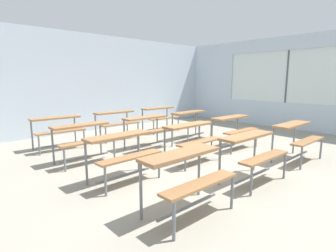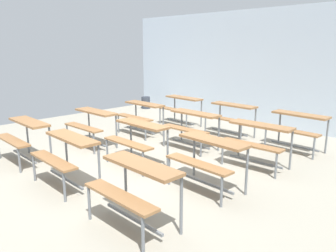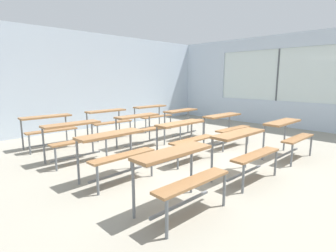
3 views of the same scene
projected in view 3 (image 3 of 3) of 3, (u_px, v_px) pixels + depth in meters
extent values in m
cube|color=gray|center=(189.00, 161.00, 5.23)|extent=(10.00, 9.00, 0.05)
cube|color=silver|center=(81.00, 81.00, 8.12)|extent=(10.00, 0.12, 3.00)
cube|color=silver|center=(290.00, 115.00, 8.57)|extent=(0.12, 9.00, 0.85)
cube|color=silver|center=(296.00, 40.00, 8.15)|extent=(0.12, 9.00, 0.45)
cube|color=silver|center=(205.00, 76.00, 10.85)|extent=(0.12, 1.90, 1.70)
cube|color=silver|center=(278.00, 75.00, 8.70)|extent=(0.02, 4.20, 1.70)
cube|color=#4C5156|center=(278.00, 75.00, 8.70)|extent=(0.06, 0.05, 1.70)
cube|color=olive|center=(173.00, 152.00, 3.15)|extent=(1.10, 0.33, 0.04)
cube|color=olive|center=(193.00, 182.00, 2.98)|extent=(1.10, 0.23, 0.03)
cylinder|color=slate|center=(133.00, 189.00, 2.98)|extent=(0.04, 0.04, 0.72)
cylinder|color=slate|center=(191.00, 168.00, 3.66)|extent=(0.04, 0.04, 0.72)
cylinder|color=slate|center=(167.00, 218.00, 2.61)|extent=(0.04, 0.04, 0.44)
cylinder|color=slate|center=(224.00, 189.00, 3.29)|extent=(0.04, 0.04, 0.44)
cube|color=slate|center=(181.00, 204.00, 3.17)|extent=(1.00, 0.04, 0.03)
cube|color=olive|center=(239.00, 134.00, 4.20)|extent=(1.11, 0.34, 0.04)
cube|color=olive|center=(256.00, 155.00, 4.02)|extent=(1.10, 0.24, 0.03)
cylinder|color=slate|center=(212.00, 160.00, 4.03)|extent=(0.04, 0.04, 0.72)
cylinder|color=slate|center=(246.00, 148.00, 4.70)|extent=(0.04, 0.04, 0.72)
cylinder|color=slate|center=(243.00, 178.00, 3.66)|extent=(0.04, 0.04, 0.44)
cylinder|color=slate|center=(276.00, 163.00, 4.33)|extent=(0.04, 0.04, 0.44)
cube|color=slate|center=(245.00, 173.00, 4.21)|extent=(1.00, 0.05, 0.03)
cube|color=olive|center=(283.00, 122.00, 5.31)|extent=(1.10, 0.33, 0.04)
cube|color=olive|center=(298.00, 138.00, 5.13)|extent=(1.10, 0.23, 0.03)
cylinder|color=slate|center=(264.00, 142.00, 5.13)|extent=(0.04, 0.04, 0.72)
cylinder|color=slate|center=(285.00, 135.00, 5.81)|extent=(0.04, 0.04, 0.72)
cylinder|color=slate|center=(292.00, 155.00, 4.77)|extent=(0.04, 0.04, 0.44)
cylinder|color=slate|center=(311.00, 145.00, 5.45)|extent=(0.04, 0.04, 0.44)
cube|color=slate|center=(287.00, 153.00, 5.32)|extent=(1.00, 0.04, 0.03)
cube|color=olive|center=(110.00, 135.00, 4.14)|extent=(1.11, 0.35, 0.04)
cube|color=olive|center=(123.00, 156.00, 3.97)|extent=(1.11, 0.25, 0.03)
cylinder|color=slate|center=(78.00, 161.00, 3.95)|extent=(0.04, 0.04, 0.72)
cylinder|color=slate|center=(131.00, 149.00, 4.66)|extent=(0.04, 0.04, 0.72)
cylinder|color=slate|center=(98.00, 180.00, 3.60)|extent=(0.04, 0.04, 0.44)
cylinder|color=slate|center=(152.00, 163.00, 4.30)|extent=(0.04, 0.04, 0.44)
cube|color=slate|center=(117.00, 174.00, 4.16)|extent=(1.00, 0.06, 0.03)
cube|color=olive|center=(180.00, 123.00, 5.17)|extent=(1.10, 0.32, 0.04)
cube|color=olive|center=(193.00, 140.00, 5.00)|extent=(1.10, 0.22, 0.03)
cylinder|color=slate|center=(157.00, 144.00, 4.99)|extent=(0.04, 0.04, 0.72)
cylinder|color=slate|center=(191.00, 136.00, 5.68)|extent=(0.04, 0.04, 0.72)
cylinder|color=slate|center=(178.00, 157.00, 4.63)|extent=(0.04, 0.04, 0.44)
cylinder|color=slate|center=(212.00, 147.00, 5.31)|extent=(0.04, 0.04, 0.44)
cube|color=slate|center=(185.00, 155.00, 5.18)|extent=(1.00, 0.03, 0.03)
cube|color=olive|center=(222.00, 115.00, 6.26)|extent=(1.11, 0.36, 0.04)
cube|color=olive|center=(233.00, 129.00, 6.08)|extent=(1.11, 0.26, 0.03)
cylinder|color=slate|center=(204.00, 132.00, 6.10)|extent=(0.04, 0.04, 0.72)
cylinder|color=slate|center=(229.00, 127.00, 6.76)|extent=(0.04, 0.04, 0.72)
cylinder|color=slate|center=(223.00, 142.00, 5.72)|extent=(0.04, 0.04, 0.44)
cylinder|color=slate|center=(248.00, 136.00, 6.38)|extent=(0.04, 0.04, 0.44)
cube|color=slate|center=(226.00, 142.00, 6.27)|extent=(1.00, 0.07, 0.03)
cube|color=olive|center=(71.00, 124.00, 5.09)|extent=(1.10, 0.32, 0.04)
cube|color=olive|center=(80.00, 141.00, 4.91)|extent=(1.10, 0.22, 0.03)
cylinder|color=slate|center=(44.00, 145.00, 4.91)|extent=(0.04, 0.04, 0.72)
cylinder|color=slate|center=(92.00, 137.00, 5.59)|extent=(0.04, 0.04, 0.72)
cylinder|color=slate|center=(56.00, 159.00, 4.54)|extent=(0.04, 0.04, 0.44)
cylinder|color=slate|center=(106.00, 148.00, 5.23)|extent=(0.04, 0.04, 0.44)
cube|color=slate|center=(77.00, 156.00, 5.10)|extent=(1.00, 0.03, 0.03)
cube|color=olive|center=(137.00, 116.00, 6.18)|extent=(1.10, 0.33, 0.04)
cube|color=olive|center=(146.00, 129.00, 6.00)|extent=(1.10, 0.23, 0.03)
cylinder|color=slate|center=(116.00, 133.00, 5.99)|extent=(0.04, 0.04, 0.72)
cylinder|color=slate|center=(149.00, 127.00, 6.68)|extent=(0.04, 0.04, 0.72)
cylinder|color=slate|center=(131.00, 143.00, 5.63)|extent=(0.04, 0.04, 0.44)
cylinder|color=slate|center=(164.00, 136.00, 6.33)|extent=(0.04, 0.04, 0.44)
cube|color=slate|center=(141.00, 143.00, 6.19)|extent=(1.00, 0.04, 0.03)
cube|color=olive|center=(181.00, 111.00, 7.20)|extent=(1.11, 0.37, 0.04)
cube|color=olive|center=(190.00, 122.00, 7.04)|extent=(1.11, 0.27, 0.03)
cylinder|color=slate|center=(165.00, 125.00, 7.00)|extent=(0.04, 0.04, 0.72)
cylinder|color=slate|center=(188.00, 121.00, 7.72)|extent=(0.04, 0.04, 0.72)
cylinder|color=slate|center=(180.00, 133.00, 6.66)|extent=(0.04, 0.04, 0.44)
cylinder|color=slate|center=(203.00, 128.00, 7.38)|extent=(0.04, 0.04, 0.44)
cube|color=slate|center=(185.00, 133.00, 7.22)|extent=(1.00, 0.08, 0.03)
cube|color=olive|center=(46.00, 117.00, 6.06)|extent=(1.11, 0.36, 0.04)
cube|color=olive|center=(52.00, 131.00, 5.88)|extent=(1.11, 0.26, 0.03)
cylinder|color=slate|center=(22.00, 134.00, 5.90)|extent=(0.04, 0.04, 0.72)
cylinder|color=slate|center=(66.00, 128.00, 6.56)|extent=(0.04, 0.04, 0.72)
cylinder|color=slate|center=(30.00, 145.00, 5.52)|extent=(0.04, 0.04, 0.44)
cylinder|color=slate|center=(76.00, 137.00, 6.18)|extent=(0.04, 0.04, 0.44)
cube|color=slate|center=(50.00, 144.00, 6.07)|extent=(1.00, 0.07, 0.03)
cube|color=olive|center=(106.00, 111.00, 7.14)|extent=(1.10, 0.33, 0.04)
cube|color=olive|center=(113.00, 122.00, 6.96)|extent=(1.10, 0.23, 0.03)
cylinder|color=slate|center=(87.00, 125.00, 6.97)|extent=(0.04, 0.04, 0.72)
cylinder|color=slate|center=(119.00, 121.00, 7.64)|extent=(0.04, 0.04, 0.72)
cylinder|color=slate|center=(98.00, 134.00, 6.60)|extent=(0.04, 0.04, 0.44)
cylinder|color=slate|center=(130.00, 129.00, 7.28)|extent=(0.04, 0.04, 0.44)
cube|color=slate|center=(110.00, 134.00, 7.15)|extent=(1.00, 0.04, 0.03)
cube|color=olive|center=(150.00, 107.00, 8.23)|extent=(1.11, 0.35, 0.04)
cube|color=olive|center=(157.00, 116.00, 8.05)|extent=(1.11, 0.25, 0.03)
cylinder|color=slate|center=(135.00, 119.00, 8.06)|extent=(0.04, 0.04, 0.72)
cylinder|color=slate|center=(159.00, 116.00, 8.73)|extent=(0.04, 0.04, 0.72)
cylinder|color=slate|center=(146.00, 126.00, 7.69)|extent=(0.04, 0.04, 0.44)
cylinder|color=slate|center=(171.00, 122.00, 8.36)|extent=(0.04, 0.04, 0.44)
cube|color=slate|center=(153.00, 127.00, 8.24)|extent=(1.00, 0.06, 0.03)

